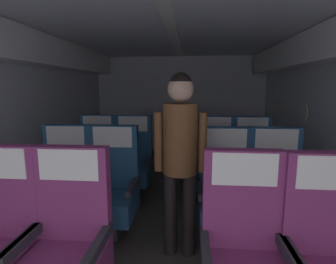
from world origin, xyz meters
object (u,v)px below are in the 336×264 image
(seat_b_right_window, at_px, (225,195))
(seat_c_left_aisle, at_px, (132,163))
(seat_b_left_window, at_px, (64,188))
(seat_b_left_aisle, at_px, (111,190))
(seat_c_right_aisle, at_px, (252,166))
(seat_c_left_window, at_px, (96,162))
(seat_a_right_aisle, at_px, (331,264))
(seat_a_right_window, at_px, (244,257))
(flight_attendant, at_px, (180,147))
(seat_a_left_aisle, at_px, (67,247))
(seat_b_right_aisle, at_px, (276,195))
(seat_c_right_window, at_px, (215,165))

(seat_b_right_window, relative_size, seat_c_left_aisle, 1.00)
(seat_b_left_window, relative_size, seat_b_left_aisle, 1.00)
(seat_c_right_aisle, bearing_deg, seat_c_left_window, 180.00)
(seat_a_right_aisle, height_order, seat_c_left_aisle, same)
(seat_a_right_window, bearing_deg, flight_attendant, 121.29)
(seat_a_right_window, height_order, seat_b_left_aisle, same)
(seat_a_left_aisle, bearing_deg, seat_b_right_aisle, 30.83)
(seat_c_right_aisle, height_order, flight_attendant, flight_attendant)
(seat_c_left_window, bearing_deg, seat_c_left_aisle, 0.19)
(seat_a_right_aisle, distance_m, seat_c_left_window, 2.79)
(seat_c_left_aisle, bearing_deg, seat_a_left_aisle, -90.24)
(seat_b_right_window, bearing_deg, seat_b_right_aisle, 2.30)
(seat_b_left_aisle, height_order, seat_b_right_window, same)
(seat_b_left_window, distance_m, seat_c_right_aisle, 2.23)
(seat_c_left_window, relative_size, seat_c_right_aisle, 1.00)
(seat_b_left_aisle, bearing_deg, seat_b_left_window, 179.56)
(seat_a_right_window, bearing_deg, seat_c_left_aisle, 119.96)
(seat_c_left_window, height_order, seat_c_right_window, same)
(seat_b_left_window, relative_size, seat_b_right_aisle, 1.00)
(seat_a_left_aisle, relative_size, seat_c_right_window, 1.00)
(seat_a_right_window, relative_size, seat_c_right_window, 1.00)
(seat_c_right_aisle, bearing_deg, seat_b_right_window, -115.91)
(seat_a_left_aisle, relative_size, seat_a_right_window, 1.00)
(seat_b_left_aisle, height_order, seat_c_right_aisle, same)
(seat_a_right_window, xyz_separation_m, flight_attendant, (-0.40, 0.67, 0.50))
(seat_c_left_window, bearing_deg, flight_attendant, -46.10)
(seat_c_left_window, distance_m, seat_c_right_aisle, 2.04)
(seat_c_left_window, height_order, flight_attendant, flight_attendant)
(seat_b_left_aisle, height_order, seat_c_left_window, same)
(seat_b_left_aisle, distance_m, flight_attendant, 0.88)
(seat_a_right_aisle, xyz_separation_m, seat_c_left_window, (-2.04, 1.90, 0.00))
(seat_b_left_window, bearing_deg, seat_c_right_window, 30.76)
(seat_a_left_aisle, height_order, seat_b_left_aisle, same)
(seat_c_right_aisle, bearing_deg, seat_c_right_window, 179.96)
(seat_a_left_aisle, bearing_deg, seat_b_left_aisle, 89.57)
(seat_c_left_window, distance_m, flight_attendant, 1.75)
(seat_c_right_aisle, bearing_deg, seat_b_left_aisle, -148.96)
(seat_a_left_aisle, relative_size, seat_a_right_aisle, 1.00)
(seat_a_right_window, xyz_separation_m, seat_c_right_aisle, (0.47, 1.87, 0.00))
(seat_c_right_aisle, height_order, seat_c_right_window, same)
(seat_a_right_window, bearing_deg, seat_b_left_window, 148.87)
(seat_b_left_aisle, xyz_separation_m, seat_c_right_window, (1.09, 0.93, 0.00))
(seat_b_right_window, distance_m, flight_attendant, 0.70)
(seat_c_left_aisle, bearing_deg, seat_a_right_aisle, -50.61)
(seat_a_right_aisle, xyz_separation_m, seat_c_right_window, (-0.47, 1.90, 0.00))
(seat_b_left_window, bearing_deg, seat_a_right_window, -31.13)
(seat_c_left_window, xyz_separation_m, seat_c_right_window, (1.57, 0.00, 0.00))
(seat_b_left_window, bearing_deg, seat_b_left_aisle, -0.44)
(seat_a_left_aisle, relative_size, seat_b_right_window, 1.00)
(seat_c_left_aisle, relative_size, flight_attendant, 0.69)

